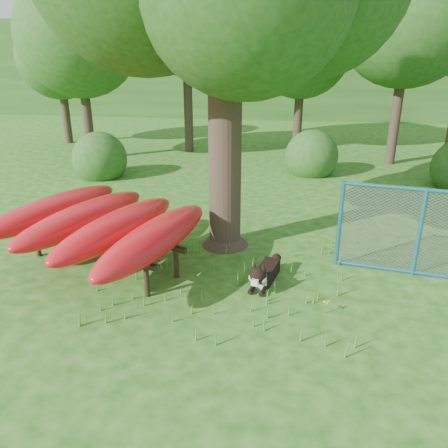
# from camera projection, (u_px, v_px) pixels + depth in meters

# --- Properties ---
(ground) EXTENTS (80.00, 80.00, 0.00)m
(ground) POSITION_uv_depth(u_px,v_px,m) (201.00, 306.00, 7.15)
(ground) COLOR #1E5410
(ground) RESTS_ON ground
(wooden_post) EXTENTS (0.33, 0.17, 1.21)m
(wooden_post) POSITION_uv_depth(u_px,v_px,m) (219.00, 219.00, 9.13)
(wooden_post) COLOR #64574B
(wooden_post) RESTS_ON ground
(kayak_rack) EXTENTS (4.24, 4.59, 1.18)m
(kayak_rack) POSITION_uv_depth(u_px,v_px,m) (100.00, 223.00, 8.19)
(kayak_rack) COLOR black
(kayak_rack) RESTS_ON ground
(husky_dog) EXTENTS (0.53, 1.24, 0.56)m
(husky_dog) POSITION_uv_depth(u_px,v_px,m) (264.00, 274.00, 7.78)
(husky_dog) COLOR black
(husky_dog) RESTS_ON ground
(fence_section) EXTENTS (2.86, 0.54, 2.81)m
(fence_section) POSITION_uv_depth(u_px,v_px,m) (419.00, 233.00, 7.88)
(fence_section) COLOR teal
(fence_section) RESTS_ON ground
(wildflower_clump) EXTENTS (0.11, 0.10, 0.23)m
(wildflower_clump) POSITION_uv_depth(u_px,v_px,m) (326.00, 303.00, 6.89)
(wildflower_clump) COLOR #4B8A2D
(wildflower_clump) RESTS_ON ground
(bg_tree_a) EXTENTS (4.40, 4.40, 6.70)m
(bg_tree_a) POSITION_uv_depth(u_px,v_px,m) (78.00, 36.00, 15.68)
(bg_tree_a) COLOR #33251B
(bg_tree_a) RESTS_ON ground
(bg_tree_b) EXTENTS (5.20, 5.20, 8.22)m
(bg_tree_b) POSITION_uv_depth(u_px,v_px,m) (185.00, 5.00, 16.60)
(bg_tree_b) COLOR #33251B
(bg_tree_b) RESTS_ON ground
(bg_tree_c) EXTENTS (4.00, 4.00, 6.12)m
(bg_tree_c) POSITION_uv_depth(u_px,v_px,m) (302.00, 48.00, 17.41)
(bg_tree_c) COLOR #33251B
(bg_tree_c) RESTS_ON ground
(bg_tree_d) EXTENTS (4.80, 4.80, 7.50)m
(bg_tree_d) POSITION_uv_depth(u_px,v_px,m) (410.00, 15.00, 14.71)
(bg_tree_d) COLOR #33251B
(bg_tree_d) RESTS_ON ground
(bg_tree_f) EXTENTS (3.60, 3.60, 5.55)m
(bg_tree_f) POSITION_uv_depth(u_px,v_px,m) (59.00, 58.00, 19.08)
(bg_tree_f) COLOR #33251B
(bg_tree_f) RESTS_ON ground
(shrub_left) EXTENTS (1.80, 1.80, 1.80)m
(shrub_left) POSITION_uv_depth(u_px,v_px,m) (102.00, 176.00, 14.78)
(shrub_left) COLOR #22511A
(shrub_left) RESTS_ON ground
(shrub_mid) EXTENTS (1.80, 1.80, 1.80)m
(shrub_mid) POSITION_uv_depth(u_px,v_px,m) (310.00, 173.00, 15.15)
(shrub_mid) COLOR #22511A
(shrub_mid) RESTS_ON ground
(wooded_hillside) EXTENTS (80.00, 12.00, 6.00)m
(wooded_hillside) POSITION_uv_depth(u_px,v_px,m) (279.00, 67.00, 31.84)
(wooded_hillside) COLOR #22511A
(wooded_hillside) RESTS_ON ground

